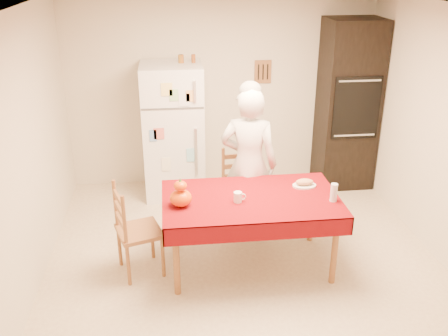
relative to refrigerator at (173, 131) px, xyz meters
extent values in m
plane|color=tan|center=(0.65, -1.88, -0.85)|extent=(4.50, 4.50, 0.00)
cube|color=beige|center=(0.65, 0.37, 0.40)|extent=(4.00, 0.02, 2.50)
cube|color=beige|center=(0.65, -4.13, 0.40)|extent=(4.00, 0.02, 2.50)
cube|color=beige|center=(-1.35, -1.88, 0.40)|extent=(0.02, 4.50, 2.50)
cube|color=white|center=(0.65, -1.88, 1.65)|extent=(4.00, 4.50, 0.02)
cube|color=brown|center=(1.20, 0.36, 0.65)|extent=(0.22, 0.02, 0.30)
cube|color=white|center=(0.00, 0.00, 0.00)|extent=(0.75, 0.70, 1.70)
cube|color=silver|center=(0.26, -0.37, 0.60)|extent=(0.03, 0.03, 0.25)
cube|color=silver|center=(0.26, -0.37, -0.15)|extent=(0.03, 0.03, 0.60)
cube|color=black|center=(2.28, 0.05, 0.25)|extent=(0.70, 0.60, 2.20)
cube|color=black|center=(2.28, -0.26, 0.30)|extent=(0.59, 0.02, 0.80)
cylinder|color=brown|center=(-0.04, -2.18, -0.50)|extent=(0.06, 0.06, 0.71)
cylinder|color=brown|center=(-0.04, -1.40, -0.50)|extent=(0.06, 0.06, 0.71)
cylinder|color=brown|center=(1.44, -2.18, -0.50)|extent=(0.06, 0.06, 0.71)
cylinder|color=brown|center=(1.44, -1.40, -0.50)|extent=(0.06, 0.06, 0.71)
cube|color=brown|center=(0.70, -1.79, -0.12)|extent=(1.60, 0.90, 0.04)
cube|color=#630506|center=(0.70, -1.79, -0.09)|extent=(1.70, 1.00, 0.01)
cylinder|color=brown|center=(0.56, -1.26, -0.64)|extent=(0.04, 0.04, 0.43)
cylinder|color=brown|center=(0.53, -0.92, -0.64)|extent=(0.04, 0.04, 0.43)
cylinder|color=brown|center=(0.92, -1.23, -0.64)|extent=(0.04, 0.04, 0.43)
cylinder|color=brown|center=(0.89, -0.89, -0.64)|extent=(0.04, 0.04, 0.43)
cube|color=brown|center=(0.72, -1.08, -0.40)|extent=(0.46, 0.44, 0.04)
cube|color=brown|center=(0.71, -0.91, -0.15)|extent=(0.36, 0.06, 0.50)
cylinder|color=brown|center=(-0.17, -1.89, -0.64)|extent=(0.04, 0.04, 0.43)
cylinder|color=brown|center=(-0.49, -1.99, -0.64)|extent=(0.04, 0.04, 0.43)
cylinder|color=brown|center=(-0.28, -1.55, -0.64)|extent=(0.04, 0.04, 0.43)
cylinder|color=brown|center=(-0.60, -1.65, -0.64)|extent=(0.04, 0.04, 0.43)
cube|color=brown|center=(-0.39, -1.77, -0.40)|extent=(0.51, 0.52, 0.04)
cube|color=brown|center=(-0.55, -1.82, -0.15)|extent=(0.14, 0.35, 0.50)
imported|color=silver|center=(0.78, -1.17, 0.00)|extent=(0.71, 0.57, 1.69)
cylinder|color=white|center=(0.56, -1.86, -0.04)|extent=(0.08, 0.08, 0.10)
ellipsoid|color=#CF5504|center=(0.02, -1.88, -0.01)|extent=(0.21, 0.21, 0.16)
ellipsoid|color=red|center=(0.02, -1.88, 0.11)|extent=(0.12, 0.12, 0.09)
cylinder|color=silver|center=(1.46, -1.95, 0.00)|extent=(0.07, 0.07, 0.18)
cylinder|color=white|center=(1.27, -1.61, -0.08)|extent=(0.24, 0.24, 0.02)
ellipsoid|color=#9D6F4D|center=(1.27, -1.61, -0.04)|extent=(0.18, 0.10, 0.06)
cylinder|color=brown|center=(0.12, 0.05, 0.90)|extent=(0.05, 0.05, 0.10)
cylinder|color=brown|center=(0.14, 0.05, 0.90)|extent=(0.05, 0.05, 0.10)
cylinder|color=brown|center=(0.28, 0.05, 0.90)|extent=(0.05, 0.05, 0.10)
camera|label=1|loc=(-0.06, -6.02, 2.07)|focal=40.00mm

